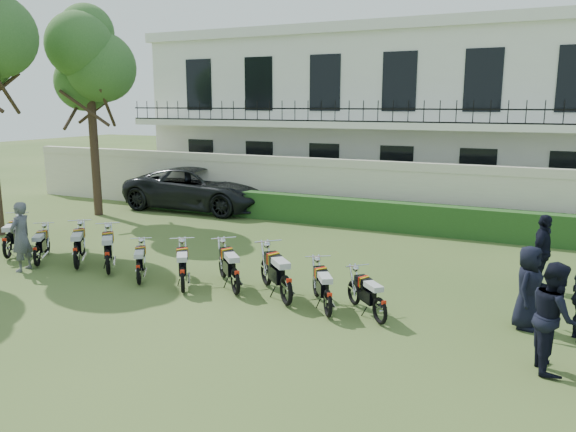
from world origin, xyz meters
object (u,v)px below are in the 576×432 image
Objects in this scene: motorcycle_0 at (7,242)px; suv at (200,189)px; motorcycle_2 at (76,252)px; motorcycle_4 at (139,268)px; motorcycle_5 at (182,274)px; motorcycle_1 at (36,251)px; motorcycle_6 at (235,275)px; officer_1 at (554,317)px; motorcycle_8 at (328,297)px; officer_3 at (528,287)px; motorcycle_7 at (286,283)px; motorcycle_9 at (380,304)px; inspector at (21,237)px; motorcycle_3 at (108,256)px; tree_west_near at (89,60)px; officer_5 at (542,253)px.

suv is at bearing 50.46° from motorcycle_0.
motorcycle_2 reaches higher than motorcycle_4.
motorcycle_5 is at bearing -44.21° from motorcycle_2.
motorcycle_1 is 5.95m from motorcycle_6.
motorcycle_6 is 6.58m from officer_1.
motorcycle_2 is 8.85m from suv.
motorcycle_8 is 3.87m from officer_3.
motorcycle_7 is 1.23× the size of motorcycle_9.
motorcycle_9 is at bearing -48.36° from motorcycle_6.
motorcycle_4 is at bearing 73.02° from officer_1.
motorcycle_7 is at bearing -29.17° from motorcycle_5.
inspector is (0.70, -9.24, 0.04)m from suv.
motorcycle_3 is 9.13m from suv.
inspector is at bearing -177.04° from suv.
inspector reaches higher than motorcycle_0.
motorcycle_3 is at bearing 136.72° from motorcycle_6.
tree_west_near is at bearing 106.60° from motorcycle_7.
tree_west_near is at bearing 104.72° from motorcycle_6.
motorcycle_3 reaches higher than motorcycle_1.
motorcycle_8 is at bearing 121.50° from officer_3.
motorcycle_1 is 7.28m from motorcycle_7.
motorcycle_7 is (10.99, -5.98, -5.36)m from tree_west_near.
motorcycle_2 reaches higher than motorcycle_5.
motorcycle_9 is at bearing -132.30° from suv.
motorcycle_0 is 1.09× the size of motorcycle_7.
motorcycle_1 is 0.24× the size of suv.
officer_5 reaches higher than motorcycle_1.
motorcycle_0 is at bearing -123.41° from inspector.
motorcycle_0 is 2.54m from motorcycle_2.
motorcycle_2 is 1.03× the size of motorcycle_7.
motorcycle_6 is at bearing 131.52° from officer_5.
motorcycle_8 is at bearing -37.07° from motorcycle_0.
motorcycle_7 is at bearing -39.59° from motorcycle_2.
motorcycle_4 is at bearing 138.67° from motorcycle_7.
motorcycle_7 is at bearing -35.63° from motorcycle_0.
motorcycle_7 reaches higher than motorcycle_0.
officer_3 is at bearing -34.32° from motorcycle_2.
motorcycle_7 reaches higher than motorcycle_2.
motorcycle_2 is at bearing -25.39° from motorcycle_1.
motorcycle_8 reaches higher than motorcycle_1.
motorcycle_4 is 8.61m from officer_3.
officer_3 is at bearing -27.45° from motorcycle_4.
suv reaches higher than officer_3.
officer_1 reaches higher than motorcycle_3.
officer_1 is (13.82, -0.77, 0.41)m from motorcycle_0.
motorcycle_0 reaches higher than motorcycle_9.
suv reaches higher than motorcycle_0.
suv reaches higher than motorcycle_1.
officer_5 reaches higher than officer_3.
officer_3 is at bearing -36.17° from motorcycle_6.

